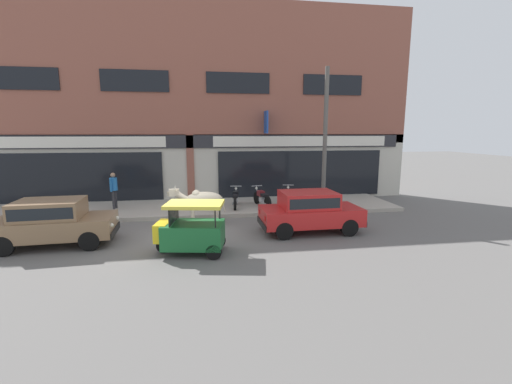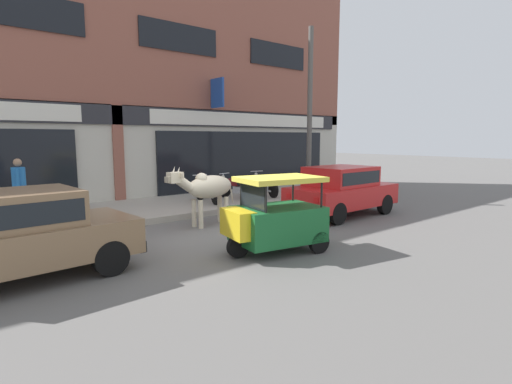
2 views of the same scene
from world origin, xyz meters
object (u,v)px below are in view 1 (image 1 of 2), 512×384
object	(u,v)px
auto_rickshaw	(191,231)
car_1	(310,210)
cow	(201,200)
pedestrian	(114,187)
car_0	(53,220)
motorcycle_1	(262,198)
motorcycle_0	(236,199)
utility_pole	(325,140)
motorcycle_2	(289,197)

from	to	relation	value
auto_rickshaw	car_1	bearing A→B (deg)	20.90
cow	pedestrian	bearing A→B (deg)	143.19
car_0	motorcycle_1	distance (m)	8.27
car_0	motorcycle_0	xyz separation A→B (m)	(6.08, 3.94, -0.25)
cow	utility_pole	world-z (taller)	utility_pole
pedestrian	motorcycle_1	bearing A→B (deg)	-4.65
motorcycle_2	pedestrian	xyz separation A→B (m)	(-7.78, 0.52, 0.60)
auto_rickshaw	motorcycle_0	size ratio (longest dim) A/B	1.16
motorcycle_2	utility_pole	bearing A→B (deg)	-37.76
car_0	motorcycle_1	bearing A→B (deg)	28.19
cow	motorcycle_1	bearing A→B (deg)	40.49
pedestrian	auto_rickshaw	bearing A→B (deg)	-58.62
cow	utility_pole	size ratio (longest dim) A/B	0.36
motorcycle_1	cow	bearing A→B (deg)	-139.51
motorcycle_1	auto_rickshaw	bearing A→B (deg)	-119.81
motorcycle_2	utility_pole	distance (m)	3.08
cow	motorcycle_1	xyz separation A→B (m)	(2.72, 2.32, -0.44)
motorcycle_2	pedestrian	size ratio (longest dim) A/B	1.12
motorcycle_0	motorcycle_2	bearing A→B (deg)	-0.71
motorcycle_0	utility_pole	size ratio (longest dim) A/B	0.30
motorcycle_1	motorcycle_2	xyz separation A→B (m)	(1.26, 0.01, 0.00)
cow	motorcycle_2	size ratio (longest dim) A/B	1.20
motorcycle_2	motorcycle_0	bearing A→B (deg)	179.29
motorcycle_0	pedestrian	world-z (taller)	pedestrian
car_0	auto_rickshaw	bearing A→B (deg)	-17.35
cow	auto_rickshaw	bearing A→B (deg)	-95.61
cow	motorcycle_0	xyz separation A→B (m)	(1.51, 2.36, -0.44)
car_1	auto_rickshaw	distance (m)	4.37
cow	utility_pole	distance (m)	5.84
cow	motorcycle_2	bearing A→B (deg)	30.38
car_1	motorcycle_1	size ratio (longest dim) A/B	2.05
motorcycle_1	pedestrian	xyz separation A→B (m)	(-6.52, 0.53, 0.60)
auto_rickshaw	motorcycle_1	xyz separation A→B (m)	(3.00, 5.24, -0.10)
motorcycle_2	cow	bearing A→B (deg)	-149.62
motorcycle_0	motorcycle_1	size ratio (longest dim) A/B	1.02
motorcycle_0	car_1	bearing A→B (deg)	-58.46
car_1	motorcycle_1	distance (m)	3.84
car_1	pedestrian	size ratio (longest dim) A/B	2.28
auto_rickshaw	motorcycle_2	size ratio (longest dim) A/B	1.17
car_0	car_1	distance (m)	8.37
auto_rickshaw	motorcycle_1	bearing A→B (deg)	60.19
cow	pedestrian	xyz separation A→B (m)	(-3.81, 2.85, 0.15)
motorcycle_1	car_0	bearing A→B (deg)	-151.81
car_1	motorcycle_0	size ratio (longest dim) A/B	2.02
cow	motorcycle_2	xyz separation A→B (m)	(3.97, 2.33, -0.44)
car_1	auto_rickshaw	bearing A→B (deg)	-159.10
auto_rickshaw	pedestrian	bearing A→B (deg)	121.38
motorcycle_1	pedestrian	world-z (taller)	pedestrian
motorcycle_2	pedestrian	distance (m)	7.82
cow	motorcycle_2	world-z (taller)	cow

